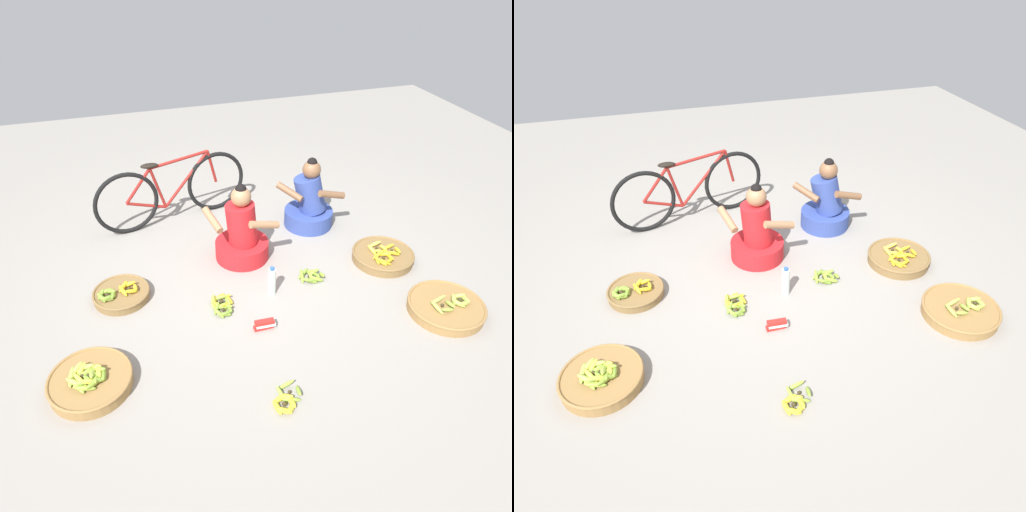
% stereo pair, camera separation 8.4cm
% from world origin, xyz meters
% --- Properties ---
extents(ground_plane, '(10.00, 10.00, 0.00)m').
position_xyz_m(ground_plane, '(0.00, 0.00, 0.00)').
color(ground_plane, gray).
extents(vendor_woman_front, '(0.66, 0.53, 0.80)m').
position_xyz_m(vendor_woman_front, '(0.01, 0.30, 0.25)').
color(vendor_woman_front, red).
rests_on(vendor_woman_front, ground).
extents(vendor_woman_behind, '(0.67, 0.53, 0.78)m').
position_xyz_m(vendor_woman_behind, '(0.87, 0.67, 0.25)').
color(vendor_woman_behind, '#334793').
rests_on(vendor_woman_behind, ground).
extents(bicycle_leaning, '(1.67, 0.40, 0.73)m').
position_xyz_m(bicycle_leaning, '(-0.49, 1.21, 0.36)').
color(bicycle_leaning, black).
rests_on(bicycle_leaning, ground).
extents(banana_basket_back_right, '(0.60, 0.60, 0.16)m').
position_xyz_m(banana_basket_back_right, '(1.31, -0.18, 0.06)').
color(banana_basket_back_right, brown).
rests_on(banana_basket_back_right, ground).
extents(banana_basket_near_bicycle, '(0.60, 0.60, 0.18)m').
position_xyz_m(banana_basket_near_bicycle, '(-1.46, -0.91, 0.06)').
color(banana_basket_near_bicycle, olive).
rests_on(banana_basket_near_bicycle, ground).
extents(banana_basket_back_center, '(0.50, 0.50, 0.14)m').
position_xyz_m(banana_basket_back_center, '(-1.18, 0.02, 0.05)').
color(banana_basket_back_center, brown).
rests_on(banana_basket_back_center, ground).
extents(banana_basket_front_center, '(0.64, 0.64, 0.16)m').
position_xyz_m(banana_basket_front_center, '(1.44, -1.00, 0.05)').
color(banana_basket_front_center, olive).
rests_on(banana_basket_front_center, ground).
extents(loose_bananas_mid_right, '(0.22, 0.31, 0.09)m').
position_xyz_m(loose_bananas_mid_right, '(-0.36, -0.37, 0.03)').
color(loose_bananas_mid_right, gold).
rests_on(loose_bananas_mid_right, ground).
extents(loose_bananas_back_left, '(0.25, 0.22, 0.09)m').
position_xyz_m(loose_bananas_back_left, '(0.53, -0.23, 0.03)').
color(loose_bananas_back_left, '#8CAD38').
rests_on(loose_bananas_back_left, ground).
extents(loose_bananas_near_vendor, '(0.25, 0.27, 0.09)m').
position_xyz_m(loose_bananas_near_vendor, '(-0.18, -1.46, 0.03)').
color(loose_bananas_near_vendor, '#8CAD38').
rests_on(loose_bananas_near_vendor, ground).
extents(water_bottle, '(0.07, 0.07, 0.29)m').
position_xyz_m(water_bottle, '(0.11, -0.32, 0.14)').
color(water_bottle, silver).
rests_on(water_bottle, ground).
extents(packet_carton_stack, '(0.18, 0.06, 0.09)m').
position_xyz_m(packet_carton_stack, '(-0.10, -0.73, 0.04)').
color(packet_carton_stack, red).
rests_on(packet_carton_stack, ground).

